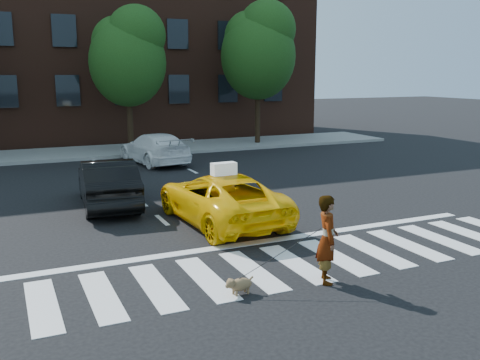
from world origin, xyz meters
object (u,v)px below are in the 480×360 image
at_px(white_suv, 155,148).
at_px(black_sedan, 108,183).
at_px(dog, 239,284).
at_px(taxi, 221,198).
at_px(woman, 327,239).
at_px(tree_right, 259,47).
at_px(tree_mid, 128,53).

bearing_deg(white_suv, black_sedan, 56.33).
distance_m(white_suv, dog, 14.69).
bearing_deg(white_suv, taxi, 76.71).
bearing_deg(woman, black_sedan, 43.50).
bearing_deg(tree_right, taxi, -119.98).
xyz_separation_m(tree_right, dog, (-9.27, -17.96, -5.07)).
relative_size(taxi, white_suv, 1.04).
relative_size(woman, dog, 2.88).
xyz_separation_m(white_suv, woman, (-0.71, -14.61, 0.19)).
bearing_deg(dog, tree_right, 55.53).
height_order(tree_right, dog, tree_right).
relative_size(tree_mid, woman, 4.17).
relative_size(tree_right, taxi, 1.62).
xyz_separation_m(tree_right, woman, (-7.50, -18.10, -4.41)).
bearing_deg(dog, white_suv, 73.12).
height_order(taxi, woman, woman).
bearing_deg(woman, tree_mid, 22.94).
bearing_deg(white_suv, dog, 72.40).
bearing_deg(taxi, tree_mid, -95.98).
bearing_deg(tree_mid, white_suv, -86.61).
xyz_separation_m(tree_mid, woman, (-0.50, -18.10, -4.00)).
bearing_deg(tree_right, white_suv, -152.85).
distance_m(taxi, woman, 4.70).
height_order(tree_mid, black_sedan, tree_mid).
bearing_deg(tree_right, woman, -112.51).
bearing_deg(black_sedan, tree_right, -129.36).
distance_m(taxi, black_sedan, 3.84).
bearing_deg(woman, white_suv, 21.75).
height_order(tree_mid, woman, tree_mid).
relative_size(taxi, woman, 2.79).
bearing_deg(black_sedan, dog, 101.46).
bearing_deg(dog, tree_mid, 75.63).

